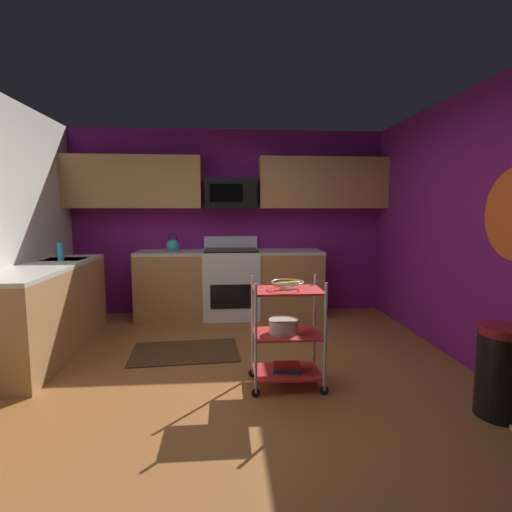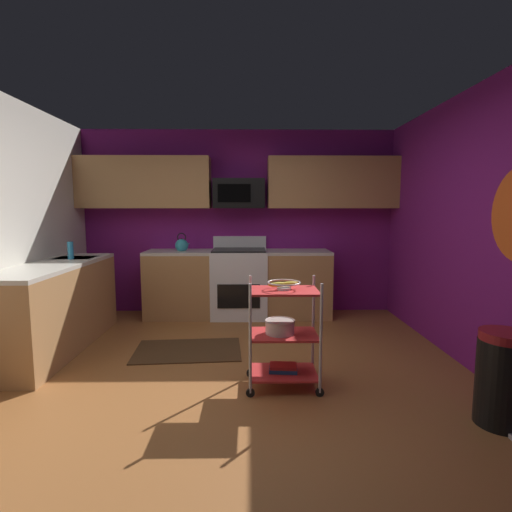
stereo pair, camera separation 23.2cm
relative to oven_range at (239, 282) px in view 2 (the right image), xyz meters
The scene contains 15 objects.
floor 2.16m from the oven_range, 90.40° to the right, with size 4.40×4.80×0.04m, color #995B2D.
wall_back 0.88m from the oven_range, 92.60° to the left, with size 4.52×0.06×2.60m, color #751970.
wall_right 3.16m from the oven_range, 43.52° to the right, with size 0.06×4.80×2.60m, color #751970.
counter_run 1.03m from the oven_range, 146.34° to the right, with size 3.46×2.58×0.92m.
oven_range is the anchor object (origin of this frame).
upper_cabinets 1.38m from the oven_range, 97.86° to the left, with size 4.40×0.33×0.70m.
microwave 1.23m from the oven_range, 90.26° to the left, with size 0.70×0.39×0.40m.
rolling_cart 2.27m from the oven_range, 79.10° to the right, with size 0.62×0.40×0.91m.
fruit_bowl 2.30m from the oven_range, 79.10° to the right, with size 0.27×0.27×0.07m.
mixing_bowl_large 2.26m from the oven_range, 79.85° to the right, with size 0.25×0.25×0.11m.
book_stack 2.29m from the oven_range, 79.10° to the right, with size 0.24×0.16×0.06m.
kettle 0.94m from the oven_range, behind, with size 0.21×0.18×0.26m.
dish_soap_bottle 2.17m from the oven_range, 154.23° to the right, with size 0.06×0.06×0.20m, color #2D8CBF.
trash_can 3.41m from the oven_range, 56.37° to the right, with size 0.34×0.42×0.66m.
floor_rug 1.54m from the oven_range, 110.17° to the right, with size 1.10×0.70×0.01m, color #472D19.
Camera 2 is at (0.17, -3.28, 1.48)m, focal length 27.60 mm.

